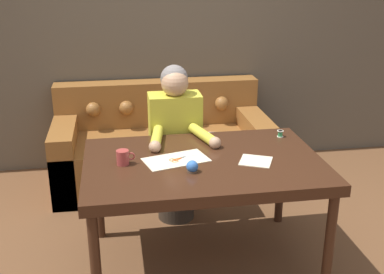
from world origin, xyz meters
TOP-DOWN VIEW (x-y plane):
  - ground_plane at (0.00, 0.00)m, footprint 16.00×16.00m
  - wall_back at (0.00, 1.87)m, footprint 8.00×0.06m
  - dining_table at (0.01, 0.09)m, footprint 1.47×0.98m
  - couch at (-0.12, 1.43)m, footprint 1.86×0.90m
  - person at (-0.08, 0.70)m, footprint 0.48×0.62m
  - pattern_paper_main at (-0.16, 0.11)m, footprint 0.43×0.31m
  - pattern_paper_offcut at (0.32, 0.01)m, footprint 0.25×0.24m
  - scissors at (-0.14, 0.12)m, footprint 0.19×0.15m
  - mug at (-0.48, 0.10)m, footprint 0.11×0.08m
  - thread_spool at (0.62, 0.40)m, footprint 0.04×0.04m
  - pin_cushion at (-0.09, -0.08)m, footprint 0.07×0.07m

SIDE VIEW (x-z plane):
  - ground_plane at x=0.00m, z-range 0.00..0.00m
  - couch at x=-0.12m, z-range -0.12..0.73m
  - person at x=-0.08m, z-range 0.00..1.21m
  - dining_table at x=0.01m, z-range 0.30..1.04m
  - pattern_paper_offcut at x=0.32m, z-range 0.74..0.74m
  - pattern_paper_main at x=-0.16m, z-range 0.74..0.74m
  - scissors at x=-0.14m, z-range 0.74..0.74m
  - thread_spool at x=0.62m, z-range 0.74..0.78m
  - pin_cushion at x=-0.09m, z-range 0.73..0.81m
  - mug at x=-0.48m, z-range 0.74..0.83m
  - wall_back at x=0.00m, z-range 0.00..2.60m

